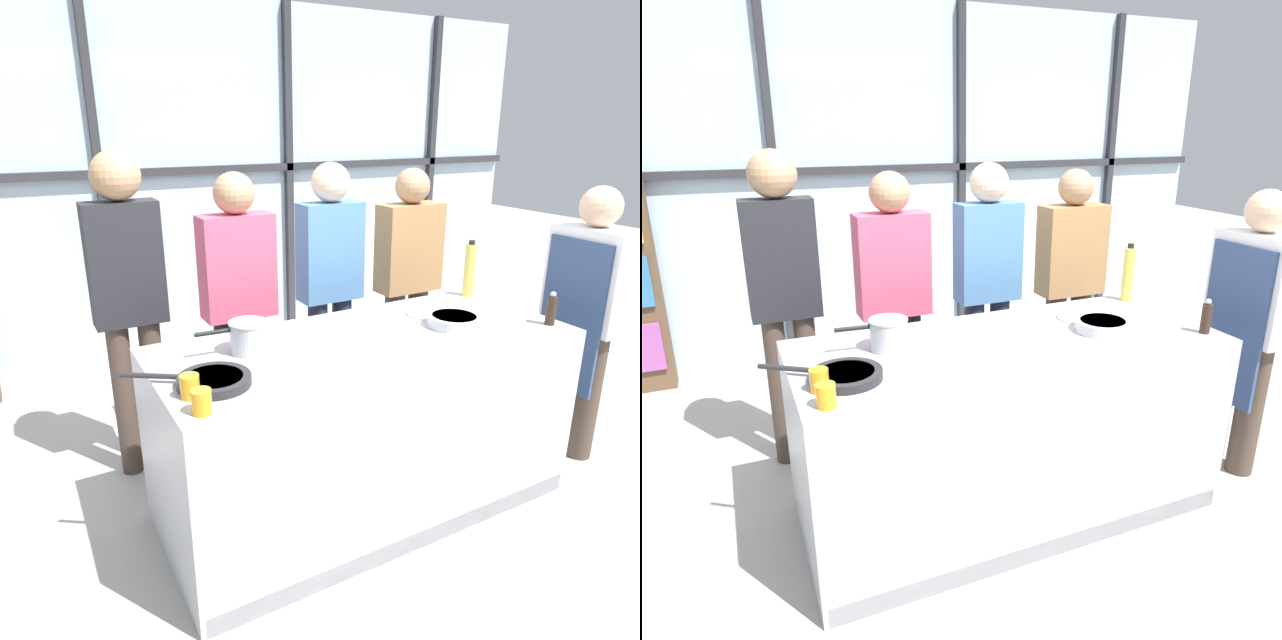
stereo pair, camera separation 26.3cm
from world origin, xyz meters
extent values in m
plane|color=#ADA89E|center=(0.00, 0.00, 0.00)|extent=(18.00, 18.00, 0.00)
cube|color=silver|center=(0.00, 2.46, 1.40)|extent=(6.40, 0.04, 2.80)
cube|color=#2D2D33|center=(0.00, 2.41, 1.54)|extent=(6.40, 0.06, 0.06)
cube|color=#2D2D33|center=(-0.77, 2.41, 1.40)|extent=(0.06, 0.06, 2.80)
cube|color=#2D2D33|center=(0.77, 2.41, 1.40)|extent=(0.06, 0.06, 2.80)
cube|color=#2D2D33|center=(2.30, 2.41, 1.40)|extent=(0.06, 0.06, 2.80)
cube|color=#A8AAB2|center=(0.00, 0.00, 0.46)|extent=(2.03, 0.86, 0.92)
cube|color=black|center=(-0.68, 0.00, 0.92)|extent=(0.52, 0.52, 0.01)
cube|color=black|center=(0.00, -0.41, 0.05)|extent=(1.99, 0.03, 0.10)
cylinder|color=#38383D|center=(-0.80, -0.12, 0.92)|extent=(0.13, 0.13, 0.01)
cylinder|color=#38383D|center=(-0.55, -0.12, 0.92)|extent=(0.13, 0.13, 0.01)
cylinder|color=#38383D|center=(-0.80, 0.12, 0.92)|extent=(0.13, 0.13, 0.01)
cylinder|color=#38383D|center=(-0.55, 0.12, 0.92)|extent=(0.13, 0.13, 0.01)
cylinder|color=#47382D|center=(1.38, -0.24, 0.40)|extent=(0.15, 0.15, 0.79)
cylinder|color=#47382D|center=(1.38, -0.04, 0.40)|extent=(0.15, 0.15, 0.79)
cube|color=white|center=(1.38, -0.14, 1.08)|extent=(0.20, 0.45, 0.57)
sphere|color=#D8AD8C|center=(1.38, -0.14, 1.47)|extent=(0.22, 0.22, 0.22)
cube|color=navy|center=(1.27, -0.14, 0.87)|extent=(0.02, 0.39, 0.87)
cylinder|color=#47382D|center=(-0.83, 0.89, 0.44)|extent=(0.12, 0.12, 0.89)
cylinder|color=#47382D|center=(-1.00, 0.89, 0.44)|extent=(0.12, 0.12, 0.89)
cube|color=#232328|center=(-0.92, 0.89, 1.21)|extent=(0.37, 0.17, 0.64)
sphere|color=tan|center=(-0.92, 0.89, 1.65)|extent=(0.25, 0.25, 0.25)
cylinder|color=black|center=(-0.21, 0.89, 0.41)|extent=(0.13, 0.13, 0.82)
cylinder|color=black|center=(-0.40, 0.89, 0.41)|extent=(0.13, 0.13, 0.82)
cube|color=#DB4C6B|center=(-0.31, 0.89, 1.12)|extent=(0.42, 0.19, 0.59)
sphere|color=tan|center=(-0.31, 0.89, 1.53)|extent=(0.23, 0.23, 0.23)
cylinder|color=#232838|center=(0.39, 0.89, 0.42)|extent=(0.13, 0.13, 0.84)
cylinder|color=#232838|center=(0.22, 0.89, 0.42)|extent=(0.13, 0.13, 0.84)
cube|color=#4C7AAD|center=(0.31, 0.89, 1.14)|extent=(0.40, 0.18, 0.60)
sphere|color=beige|center=(0.31, 0.89, 1.56)|extent=(0.24, 0.24, 0.24)
cylinder|color=#47382D|center=(1.01, 0.89, 0.41)|extent=(0.14, 0.14, 0.81)
cylinder|color=#47382D|center=(0.82, 0.89, 0.41)|extent=(0.14, 0.14, 0.81)
cube|color=#A37547|center=(0.92, 0.89, 1.10)|extent=(0.44, 0.20, 0.58)
sphere|color=tan|center=(0.92, 0.89, 1.51)|extent=(0.23, 0.23, 0.23)
cylinder|color=#232326|center=(-0.80, -0.12, 0.94)|extent=(0.29, 0.29, 0.04)
cylinder|color=#B26B2D|center=(-0.80, -0.12, 0.96)|extent=(0.23, 0.23, 0.01)
cylinder|color=#232326|center=(-1.02, 0.02, 0.95)|extent=(0.21, 0.15, 0.02)
cylinder|color=silver|center=(-0.55, 0.12, 1.00)|extent=(0.17, 0.17, 0.14)
cylinder|color=silver|center=(-0.55, 0.12, 1.06)|extent=(0.18, 0.18, 0.01)
cylinder|color=black|center=(-0.71, 0.14, 1.04)|extent=(0.16, 0.03, 0.02)
cylinder|color=white|center=(0.48, 0.15, 0.93)|extent=(0.22, 0.22, 0.01)
cylinder|color=silver|center=(0.48, -0.06, 0.95)|extent=(0.27, 0.27, 0.06)
cylinder|color=#4C4C51|center=(0.48, -0.06, 0.97)|extent=(0.22, 0.22, 0.01)
cylinder|color=#E0CC4C|center=(0.92, 0.31, 1.08)|extent=(0.06, 0.06, 0.31)
cylinder|color=black|center=(0.92, 0.31, 1.24)|extent=(0.04, 0.04, 0.02)
cylinder|color=#332319|center=(0.93, -0.28, 1.00)|extent=(0.05, 0.05, 0.15)
sphere|color=#B2B2B7|center=(0.93, -0.28, 1.08)|extent=(0.03, 0.03, 0.03)
cylinder|color=orange|center=(-0.92, -0.33, 0.97)|extent=(0.07, 0.07, 0.09)
cylinder|color=orange|center=(-0.92, -0.19, 0.97)|extent=(0.07, 0.07, 0.09)
camera|label=1|loc=(-1.42, -2.11, 1.90)|focal=32.00mm
camera|label=2|loc=(-1.19, -2.22, 1.90)|focal=32.00mm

